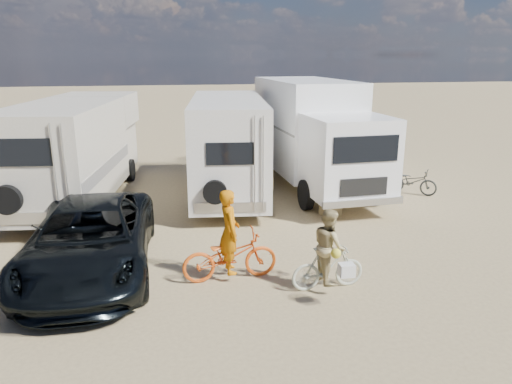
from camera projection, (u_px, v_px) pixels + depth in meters
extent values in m
plane|color=tan|center=(256.00, 287.00, 9.94)|extent=(140.00, 140.00, 0.00)
imported|color=black|center=(90.00, 239.00, 10.44)|extent=(2.61, 5.57, 1.54)
imported|color=#DD5213|center=(230.00, 256.00, 10.15)|extent=(2.07, 0.85, 1.07)
imported|color=#B6BAA0|center=(328.00, 268.00, 9.75)|extent=(1.57, 0.54, 0.93)
imported|color=#C16806|center=(230.00, 239.00, 10.05)|extent=(0.48, 0.69, 1.81)
imported|color=tan|center=(329.00, 254.00, 9.66)|extent=(0.63, 0.78, 1.53)
imported|color=#272A27|center=(412.00, 181.00, 16.49)|extent=(1.65, 1.52, 0.88)
cube|color=#275A94|center=(142.00, 228.00, 12.74)|extent=(0.56, 0.45, 0.39)
cube|color=olive|center=(331.00, 209.00, 14.30)|extent=(0.63, 0.63, 0.40)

